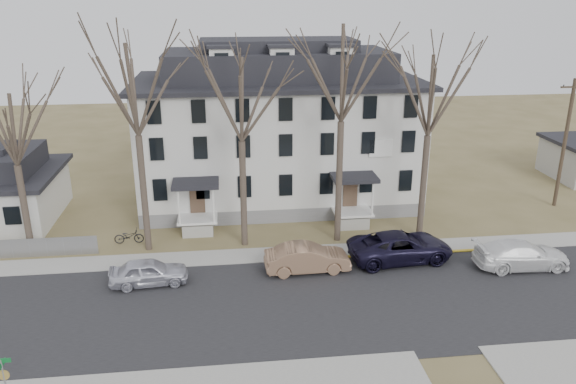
{
  "coord_description": "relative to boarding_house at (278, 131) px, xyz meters",
  "views": [
    {
      "loc": [
        -6.06,
        -22.87,
        15.2
      ],
      "look_at": [
        -2.31,
        9.0,
        3.71
      ],
      "focal_mm": 35.0,
      "sensor_mm": 36.0,
      "label": 1
    }
  ],
  "objects": [
    {
      "name": "car_silver",
      "position": [
        -8.43,
        -12.76,
        -4.66
      ],
      "size": [
        4.37,
        2.05,
        1.44
      ],
      "primitive_type": "imported",
      "rotation": [
        0.0,
        0.0,
        1.65
      ],
      "color": "silver",
      "rests_on": "ground"
    },
    {
      "name": "tree_mid_left",
      "position": [
        -3.0,
        -8.15,
        4.22
      ],
      "size": [
        7.8,
        7.8,
        12.74
      ],
      "color": "#473B31",
      "rests_on": "ground"
    },
    {
      "name": "car_tan",
      "position": [
        0.41,
        -12.25,
        -4.58
      ],
      "size": [
        4.92,
        1.86,
        1.6
      ],
      "primitive_type": "imported",
      "rotation": [
        0.0,
        0.0,
        1.61
      ],
      "color": "#906C51",
      "rests_on": "ground"
    },
    {
      "name": "street_sign",
      "position": [
        -12.49,
        -22.5,
        -3.67
      ],
      "size": [
        0.73,
        0.73,
        2.57
      ],
      "rotation": [
        0.0,
        0.0,
        -0.02
      ],
      "color": "gray",
      "rests_on": "ground"
    },
    {
      "name": "car_navy",
      "position": [
        6.14,
        -11.51,
        -4.52
      ],
      "size": [
        6.42,
        3.39,
        1.72
      ],
      "primitive_type": "imported",
      "rotation": [
        0.0,
        0.0,
        1.66
      ],
      "color": "black",
      "rests_on": "ground"
    },
    {
      "name": "yellow_curb",
      "position": [
        7.0,
        -10.85,
        -5.38
      ],
      "size": [
        14.0,
        0.25,
        0.06
      ],
      "primitive_type": "cube",
      "color": "gold",
      "rests_on": "ground"
    },
    {
      "name": "utility_pole_far",
      "position": [
        20.5,
        -3.95,
        -0.47
      ],
      "size": [
        2.0,
        0.28,
        9.5
      ],
      "color": "#3D3023",
      "rests_on": "ground"
    },
    {
      "name": "main_road",
      "position": [
        2.0,
        -15.95,
        -5.38
      ],
      "size": [
        120.0,
        10.0,
        0.04
      ],
      "primitive_type": "cube",
      "color": "#27272A",
      "rests_on": "ground"
    },
    {
      "name": "far_sidewalk",
      "position": [
        2.0,
        -9.95,
        -5.38
      ],
      "size": [
        120.0,
        2.0,
        0.08
      ],
      "primitive_type": "cube",
      "color": "#A09F97",
      "rests_on": "ground"
    },
    {
      "name": "tree_center",
      "position": [
        3.0,
        -8.15,
        5.71
      ],
      "size": [
        9.0,
        9.0,
        14.7
      ],
      "color": "#473B31",
      "rests_on": "ground"
    },
    {
      "name": "car_white",
      "position": [
        12.84,
        -13.23,
        -4.58
      ],
      "size": [
        5.54,
        2.37,
        1.59
      ],
      "primitive_type": "imported",
      "rotation": [
        0.0,
        0.0,
        1.55
      ],
      "color": "white",
      "rests_on": "ground"
    },
    {
      "name": "tree_far_left",
      "position": [
        -9.0,
        -8.15,
        4.96
      ],
      "size": [
        8.4,
        8.4,
        13.72
      ],
      "color": "#473B31",
      "rests_on": "ground"
    },
    {
      "name": "tree_bungalow",
      "position": [
        -16.0,
        -8.15,
        2.74
      ],
      "size": [
        6.6,
        6.6,
        10.78
      ],
      "color": "#473B31",
      "rests_on": "ground"
    },
    {
      "name": "tree_mid_right",
      "position": [
        8.5,
        -8.15,
        4.22
      ],
      "size": [
        7.8,
        7.8,
        12.74
      ],
      "color": "#473B31",
      "rests_on": "ground"
    },
    {
      "name": "ground",
      "position": [
        2.0,
        -17.95,
        -5.38
      ],
      "size": [
        120.0,
        120.0,
        0.0
      ],
      "primitive_type": "plane",
      "color": "olive",
      "rests_on": "ground"
    },
    {
      "name": "boarding_house",
      "position": [
        0.0,
        0.0,
        0.0
      ],
      "size": [
        20.8,
        12.36,
        12.05
      ],
      "color": "slate",
      "rests_on": "ground"
    },
    {
      "name": "bicycle_left",
      "position": [
        -10.31,
        -7.21,
        -4.9
      ],
      "size": [
        1.85,
        0.67,
        0.97
      ],
      "primitive_type": "imported",
      "rotation": [
        0.0,
        0.0,
        1.58
      ],
      "color": "black",
      "rests_on": "ground"
    }
  ]
}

